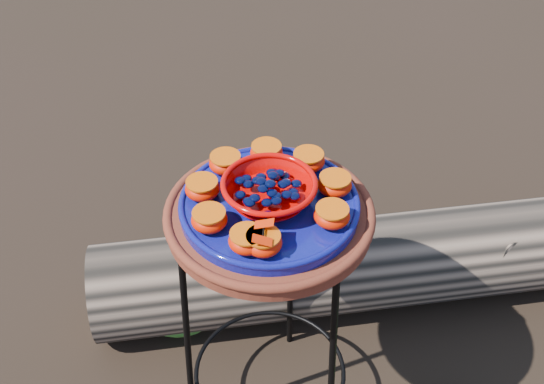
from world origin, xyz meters
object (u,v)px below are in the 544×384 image
(terracotta_saucer, at_px, (269,217))
(cobalt_plate, at_px, (269,206))
(driftwood_log, at_px, (350,265))
(red_bowl, at_px, (269,192))
(plant_stand, at_px, (270,324))

(terracotta_saucer, height_order, cobalt_plate, cobalt_plate)
(driftwood_log, bearing_deg, red_bowl, -107.07)
(red_bowl, bearing_deg, plant_stand, 0.00)
(plant_stand, xyz_separation_m, red_bowl, (0.00, 0.00, 0.44))
(terracotta_saucer, xyz_separation_m, red_bowl, (0.00, 0.00, 0.07))
(cobalt_plate, xyz_separation_m, red_bowl, (0.00, 0.00, 0.04))
(plant_stand, bearing_deg, terracotta_saucer, 0.00)
(plant_stand, xyz_separation_m, terracotta_saucer, (0.00, 0.00, 0.37))
(cobalt_plate, distance_m, red_bowl, 0.04)
(cobalt_plate, height_order, driftwood_log, cobalt_plate)
(driftwood_log, bearing_deg, plant_stand, -107.07)
(plant_stand, height_order, cobalt_plate, cobalt_plate)
(plant_stand, distance_m, cobalt_plate, 0.40)
(terracotta_saucer, distance_m, cobalt_plate, 0.03)
(plant_stand, bearing_deg, red_bowl, 0.00)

